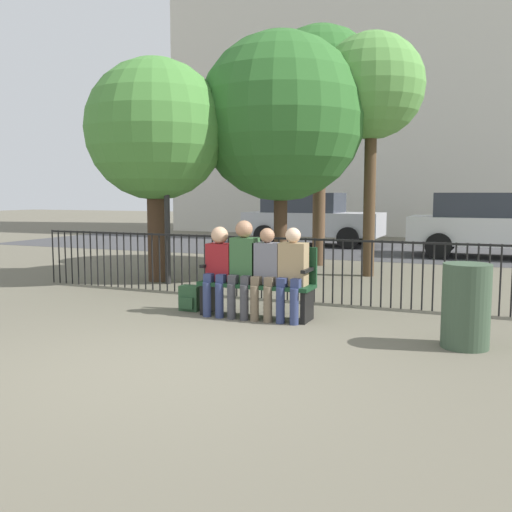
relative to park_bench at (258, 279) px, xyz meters
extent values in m
plane|color=#605B4C|center=(0.00, -2.43, -0.49)|extent=(80.00, 80.00, 0.00)
cube|color=#14381E|center=(0.00, -0.08, -0.06)|extent=(1.51, 0.45, 0.05)
cube|color=#14381E|center=(0.00, 0.12, 0.20)|extent=(1.51, 0.05, 0.47)
cube|color=black|center=(-0.69, -0.08, -0.29)|extent=(0.06, 0.38, 0.40)
cube|color=black|center=(0.69, -0.08, -0.29)|extent=(0.06, 0.38, 0.40)
cube|color=black|center=(-0.69, -0.08, 0.16)|extent=(0.06, 0.38, 0.04)
cube|color=black|center=(0.69, -0.08, 0.16)|extent=(0.06, 0.38, 0.04)
cylinder|color=navy|center=(-0.60, -0.30, -0.26)|extent=(0.11, 0.11, 0.45)
cylinder|color=navy|center=(-0.42, -0.30, -0.26)|extent=(0.11, 0.11, 0.45)
cube|color=navy|center=(-0.60, -0.20, 0.01)|extent=(0.11, 0.20, 0.12)
cube|color=navy|center=(-0.42, -0.20, 0.01)|extent=(0.11, 0.20, 0.12)
cube|color=maroon|center=(-0.51, -0.08, 0.21)|extent=(0.34, 0.22, 0.49)
sphere|color=tan|center=(-0.51, -0.10, 0.57)|extent=(0.22, 0.22, 0.22)
cylinder|color=#3D3D42|center=(-0.25, -0.30, -0.26)|extent=(0.11, 0.11, 0.45)
cylinder|color=#3D3D42|center=(-0.07, -0.30, -0.26)|extent=(0.11, 0.11, 0.45)
cube|color=#3D3D42|center=(-0.25, -0.20, 0.01)|extent=(0.11, 0.20, 0.12)
cube|color=#3D3D42|center=(-0.07, -0.20, 0.01)|extent=(0.11, 0.20, 0.12)
cube|color=#335B33|center=(-0.16, -0.08, 0.25)|extent=(0.34, 0.22, 0.58)
sphere|color=#A37556|center=(-0.16, -0.10, 0.66)|extent=(0.23, 0.23, 0.23)
cylinder|color=brown|center=(0.07, -0.30, -0.26)|extent=(0.11, 0.11, 0.45)
cylinder|color=brown|center=(0.25, -0.30, -0.26)|extent=(0.11, 0.11, 0.45)
cube|color=brown|center=(0.07, -0.20, 0.01)|extent=(0.11, 0.20, 0.12)
cube|color=brown|center=(0.25, -0.20, 0.01)|extent=(0.11, 0.20, 0.12)
cube|color=slate|center=(0.16, -0.08, 0.23)|extent=(0.34, 0.22, 0.53)
sphere|color=#A37556|center=(0.16, -0.10, 0.59)|extent=(0.19, 0.19, 0.19)
cylinder|color=navy|center=(0.42, -0.30, -0.26)|extent=(0.11, 0.11, 0.45)
cylinder|color=navy|center=(0.60, -0.30, -0.26)|extent=(0.11, 0.11, 0.45)
cube|color=navy|center=(0.42, -0.20, 0.01)|extent=(0.11, 0.20, 0.12)
cube|color=navy|center=(0.60, -0.20, 0.01)|extent=(0.11, 0.20, 0.12)
cube|color=#997F59|center=(0.51, -0.08, 0.23)|extent=(0.34, 0.22, 0.54)
sphere|color=beige|center=(0.51, -0.10, 0.60)|extent=(0.19, 0.19, 0.19)
cube|color=#284C2D|center=(-0.99, -0.03, -0.31)|extent=(0.28, 0.19, 0.34)
cube|color=#284C2D|center=(-0.99, -0.14, -0.37)|extent=(0.20, 0.04, 0.15)
cylinder|color=black|center=(-4.50, 1.20, -0.01)|extent=(0.02, 0.02, 0.95)
cylinder|color=black|center=(-4.36, 1.20, -0.01)|extent=(0.02, 0.02, 0.95)
cylinder|color=black|center=(-4.22, 1.20, -0.01)|extent=(0.02, 0.02, 0.95)
cylinder|color=black|center=(-4.08, 1.20, -0.01)|extent=(0.02, 0.02, 0.95)
cylinder|color=black|center=(-3.94, 1.20, -0.01)|extent=(0.02, 0.02, 0.95)
cylinder|color=black|center=(-3.80, 1.20, -0.01)|extent=(0.02, 0.02, 0.95)
cylinder|color=black|center=(-3.66, 1.20, -0.01)|extent=(0.02, 0.02, 0.95)
cylinder|color=black|center=(-3.52, 1.20, -0.01)|extent=(0.02, 0.02, 0.95)
cylinder|color=black|center=(-3.38, 1.20, -0.01)|extent=(0.02, 0.02, 0.95)
cylinder|color=black|center=(-3.24, 1.20, -0.01)|extent=(0.02, 0.02, 0.95)
cylinder|color=black|center=(-3.10, 1.20, -0.01)|extent=(0.02, 0.02, 0.95)
cylinder|color=black|center=(-2.96, 1.20, -0.01)|extent=(0.02, 0.02, 0.95)
cylinder|color=black|center=(-2.82, 1.20, -0.01)|extent=(0.02, 0.02, 0.95)
cylinder|color=black|center=(-2.68, 1.20, -0.01)|extent=(0.02, 0.02, 0.95)
cylinder|color=black|center=(-2.54, 1.20, -0.01)|extent=(0.02, 0.02, 0.95)
cylinder|color=black|center=(-2.40, 1.20, -0.01)|extent=(0.02, 0.02, 0.95)
cylinder|color=black|center=(-2.26, 1.20, -0.01)|extent=(0.02, 0.02, 0.95)
cylinder|color=black|center=(-2.12, 1.20, -0.01)|extent=(0.02, 0.02, 0.95)
cylinder|color=black|center=(-1.98, 1.20, -0.01)|extent=(0.02, 0.02, 0.95)
cylinder|color=black|center=(-1.84, 1.20, -0.01)|extent=(0.02, 0.02, 0.95)
cylinder|color=black|center=(-1.70, 1.20, -0.01)|extent=(0.02, 0.02, 0.95)
cylinder|color=black|center=(-1.56, 1.20, -0.01)|extent=(0.02, 0.02, 0.95)
cylinder|color=black|center=(-1.42, 1.20, -0.01)|extent=(0.02, 0.02, 0.95)
cylinder|color=black|center=(-1.28, 1.20, -0.01)|extent=(0.02, 0.02, 0.95)
cylinder|color=black|center=(-1.14, 1.20, -0.01)|extent=(0.02, 0.02, 0.95)
cylinder|color=black|center=(-1.00, 1.20, -0.01)|extent=(0.02, 0.02, 0.95)
cylinder|color=black|center=(-0.86, 1.20, -0.01)|extent=(0.02, 0.02, 0.95)
cylinder|color=black|center=(-0.72, 1.20, -0.01)|extent=(0.02, 0.02, 0.95)
cylinder|color=black|center=(-0.58, 1.20, -0.01)|extent=(0.02, 0.02, 0.95)
cylinder|color=black|center=(-0.44, 1.20, -0.01)|extent=(0.02, 0.02, 0.95)
cylinder|color=black|center=(-0.30, 1.20, -0.01)|extent=(0.02, 0.02, 0.95)
cylinder|color=black|center=(-0.16, 1.20, -0.01)|extent=(0.02, 0.02, 0.95)
cylinder|color=black|center=(-0.02, 1.20, -0.01)|extent=(0.02, 0.02, 0.95)
cylinder|color=black|center=(0.12, 1.20, -0.01)|extent=(0.02, 0.02, 0.95)
cylinder|color=black|center=(0.26, 1.20, -0.01)|extent=(0.02, 0.02, 0.95)
cylinder|color=black|center=(0.40, 1.20, -0.01)|extent=(0.02, 0.02, 0.95)
cylinder|color=black|center=(0.54, 1.20, -0.01)|extent=(0.02, 0.02, 0.95)
cylinder|color=black|center=(0.68, 1.20, -0.01)|extent=(0.02, 0.02, 0.95)
cylinder|color=black|center=(0.82, 1.20, -0.01)|extent=(0.02, 0.02, 0.95)
cylinder|color=black|center=(0.96, 1.20, -0.01)|extent=(0.02, 0.02, 0.95)
cylinder|color=black|center=(1.10, 1.20, -0.01)|extent=(0.02, 0.02, 0.95)
cylinder|color=black|center=(1.24, 1.20, -0.01)|extent=(0.02, 0.02, 0.95)
cylinder|color=black|center=(1.38, 1.20, -0.01)|extent=(0.02, 0.02, 0.95)
cylinder|color=black|center=(1.52, 1.20, -0.01)|extent=(0.02, 0.02, 0.95)
cylinder|color=black|center=(1.66, 1.20, -0.01)|extent=(0.02, 0.02, 0.95)
cylinder|color=black|center=(1.80, 1.20, -0.01)|extent=(0.02, 0.02, 0.95)
cylinder|color=black|center=(1.94, 1.20, -0.01)|extent=(0.02, 0.02, 0.95)
cylinder|color=black|center=(2.08, 1.20, -0.01)|extent=(0.02, 0.02, 0.95)
cylinder|color=black|center=(2.22, 1.20, -0.01)|extent=(0.02, 0.02, 0.95)
cylinder|color=black|center=(2.36, 1.20, -0.01)|extent=(0.02, 0.02, 0.95)
cylinder|color=black|center=(2.50, 1.20, -0.01)|extent=(0.02, 0.02, 0.95)
cylinder|color=black|center=(2.64, 1.20, -0.01)|extent=(0.02, 0.02, 0.95)
cylinder|color=black|center=(2.78, 1.20, -0.01)|extent=(0.02, 0.02, 0.95)
cylinder|color=black|center=(2.92, 1.20, -0.01)|extent=(0.02, 0.02, 0.95)
cylinder|color=black|center=(3.06, 1.20, -0.01)|extent=(0.02, 0.02, 0.95)
cube|color=black|center=(0.00, 1.20, 0.44)|extent=(9.00, 0.03, 0.03)
cylinder|color=#422D1E|center=(-2.84, 2.07, 0.54)|extent=(0.36, 0.36, 2.05)
sphere|color=#478438|center=(-2.84, 2.07, 2.25)|extent=(2.51, 2.51, 2.51)
cylinder|color=brown|center=(-0.80, 5.47, 1.07)|extent=(0.28, 0.28, 3.11)
sphere|color=#2D6628|center=(-0.80, 5.47, 3.36)|extent=(2.70, 2.70, 2.70)
cylinder|color=#4C3823|center=(0.58, 4.20, 1.05)|extent=(0.23, 0.23, 3.07)
sphere|color=#569342|center=(0.58, 4.20, 3.13)|extent=(1.98, 1.98, 1.98)
cylinder|color=#422D1E|center=(-0.96, 3.43, 0.59)|extent=(0.26, 0.26, 2.16)
sphere|color=#2D6628|center=(-0.96, 3.43, 2.53)|extent=(3.13, 3.13, 3.13)
cylinder|color=black|center=(-2.50, 1.85, 1.34)|extent=(0.10, 0.10, 3.65)
sphere|color=silver|center=(-2.50, 1.85, 3.24)|extent=(0.28, 0.28, 0.28)
cube|color=#3D3D3F|center=(0.00, 9.57, -0.48)|extent=(24.00, 6.00, 0.01)
cube|color=#B7B7BC|center=(-2.37, 10.23, 0.18)|extent=(4.20, 1.70, 0.70)
cube|color=#2D333D|center=(-2.68, 10.23, 0.83)|extent=(2.31, 1.56, 0.60)
cylinder|color=black|center=(-1.07, 9.36, -0.17)|extent=(0.64, 0.20, 0.64)
cylinder|color=black|center=(-1.07, 11.10, -0.17)|extent=(0.64, 0.20, 0.64)
cylinder|color=black|center=(-3.67, 9.36, -0.17)|extent=(0.64, 0.20, 0.64)
cylinder|color=black|center=(-3.67, 11.10, -0.17)|extent=(0.64, 0.20, 0.64)
cube|color=silver|center=(2.89, 8.58, 0.18)|extent=(4.20, 1.70, 0.70)
cube|color=#2D333D|center=(2.57, 8.58, 0.83)|extent=(2.31, 1.56, 0.60)
cylinder|color=black|center=(1.59, 7.71, -0.17)|extent=(0.64, 0.20, 0.64)
cylinder|color=black|center=(1.59, 9.45, -0.17)|extent=(0.64, 0.20, 0.64)
cube|color=beige|center=(0.00, 17.57, 7.59)|extent=(20.00, 6.00, 16.15)
cylinder|color=#384C38|center=(2.58, -0.59, -0.05)|extent=(0.49, 0.49, 0.88)
camera|label=1|loc=(2.81, -6.80, 1.11)|focal=40.00mm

